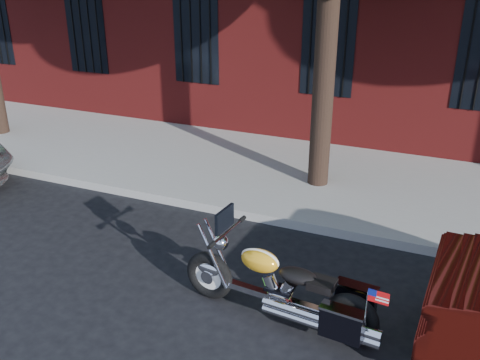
% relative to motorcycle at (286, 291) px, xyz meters
% --- Properties ---
extents(ground, '(120.00, 120.00, 0.00)m').
position_rel_motorcycle_xyz_m(ground, '(-1.17, 0.90, -0.43)').
color(ground, black).
rests_on(ground, ground).
extents(curb, '(40.00, 0.16, 0.15)m').
position_rel_motorcycle_xyz_m(curb, '(-1.17, 2.28, -0.36)').
color(curb, gray).
rests_on(curb, ground).
extents(sidewalk, '(40.00, 3.60, 0.15)m').
position_rel_motorcycle_xyz_m(sidewalk, '(-1.17, 4.16, -0.36)').
color(sidewalk, gray).
rests_on(sidewalk, ground).
extents(motorcycle, '(2.49, 0.85, 1.27)m').
position_rel_motorcycle_xyz_m(motorcycle, '(0.00, 0.00, 0.00)').
color(motorcycle, black).
rests_on(motorcycle, ground).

